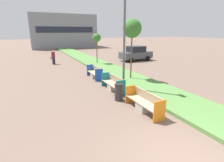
{
  "coord_description": "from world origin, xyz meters",
  "views": [
    {
      "loc": [
        -3.76,
        -2.93,
        3.69
      ],
      "look_at": [
        0.9,
        6.8,
        0.6
      ],
      "focal_mm": 28.0,
      "sensor_mm": 36.0,
      "label": 1
    }
  ],
  "objects_px": {
    "bench_orange_frame": "(144,103)",
    "sapling_tree_far": "(97,38)",
    "street_lamp_post": "(124,29)",
    "parked_car_distant": "(136,54)",
    "sapling_tree_near": "(132,29)",
    "bench_blue_frame": "(95,74)",
    "pedestrian_walking": "(53,57)",
    "bench_teal_frame": "(113,85)",
    "litter_bin": "(119,92)"
  },
  "relations": [
    {
      "from": "bench_orange_frame",
      "to": "parked_car_distant",
      "type": "height_order",
      "value": "parked_car_distant"
    },
    {
      "from": "bench_orange_frame",
      "to": "sapling_tree_far",
      "type": "height_order",
      "value": "sapling_tree_far"
    },
    {
      "from": "street_lamp_post",
      "to": "sapling_tree_near",
      "type": "xyz_separation_m",
      "value": [
        1.69,
        1.87,
        0.04
      ]
    },
    {
      "from": "sapling_tree_near",
      "to": "pedestrian_walking",
      "type": "height_order",
      "value": "sapling_tree_near"
    },
    {
      "from": "bench_teal_frame",
      "to": "litter_bin",
      "type": "relative_size",
      "value": 2.4
    },
    {
      "from": "bench_blue_frame",
      "to": "sapling_tree_far",
      "type": "height_order",
      "value": "sapling_tree_far"
    },
    {
      "from": "pedestrian_walking",
      "to": "parked_car_distant",
      "type": "distance_m",
      "value": 10.14
    },
    {
      "from": "sapling_tree_near",
      "to": "sapling_tree_far",
      "type": "bearing_deg",
      "value": 90.0
    },
    {
      "from": "parked_car_distant",
      "to": "bench_blue_frame",
      "type": "bearing_deg",
      "value": -146.41
    },
    {
      "from": "sapling_tree_near",
      "to": "bench_teal_frame",
      "type": "bearing_deg",
      "value": -145.1
    },
    {
      "from": "bench_teal_frame",
      "to": "bench_blue_frame",
      "type": "distance_m",
      "value": 3.41
    },
    {
      "from": "bench_orange_frame",
      "to": "bench_blue_frame",
      "type": "bearing_deg",
      "value": 90.03
    },
    {
      "from": "sapling_tree_far",
      "to": "pedestrian_walking",
      "type": "xyz_separation_m",
      "value": [
        -4.46,
        2.33,
        -2.13
      ]
    },
    {
      "from": "bench_orange_frame",
      "to": "sapling_tree_far",
      "type": "xyz_separation_m",
      "value": [
        2.3,
        12.29,
        2.57
      ]
    },
    {
      "from": "litter_bin",
      "to": "parked_car_distant",
      "type": "xyz_separation_m",
      "value": [
        8.27,
        11.03,
        0.44
      ]
    },
    {
      "from": "pedestrian_walking",
      "to": "sapling_tree_far",
      "type": "bearing_deg",
      "value": -27.59
    },
    {
      "from": "sapling_tree_near",
      "to": "bench_blue_frame",
      "type": "bearing_deg",
      "value": 142.05
    },
    {
      "from": "bench_teal_frame",
      "to": "sapling_tree_near",
      "type": "relative_size",
      "value": 0.5
    },
    {
      "from": "sapling_tree_near",
      "to": "litter_bin",
      "type": "bearing_deg",
      "value": -130.24
    },
    {
      "from": "bench_blue_frame",
      "to": "street_lamp_post",
      "type": "bearing_deg",
      "value": -80.51
    },
    {
      "from": "bench_orange_frame",
      "to": "sapling_tree_far",
      "type": "bearing_deg",
      "value": 79.38
    },
    {
      "from": "parked_car_distant",
      "to": "litter_bin",
      "type": "bearing_deg",
      "value": -130.62
    },
    {
      "from": "bench_blue_frame",
      "to": "sapling_tree_near",
      "type": "distance_m",
      "value": 4.55
    },
    {
      "from": "bench_teal_frame",
      "to": "sapling_tree_far",
      "type": "height_order",
      "value": "sapling_tree_far"
    },
    {
      "from": "parked_car_distant",
      "to": "bench_orange_frame",
      "type": "bearing_deg",
      "value": -125.27
    },
    {
      "from": "sapling_tree_far",
      "to": "parked_car_distant",
      "type": "bearing_deg",
      "value": 4.56
    },
    {
      "from": "litter_bin",
      "to": "bench_teal_frame",
      "type": "bearing_deg",
      "value": 74.35
    },
    {
      "from": "bench_blue_frame",
      "to": "street_lamp_post",
      "type": "distance_m",
      "value": 5.07
    },
    {
      "from": "bench_blue_frame",
      "to": "sapling_tree_near",
      "type": "relative_size",
      "value": 0.45
    },
    {
      "from": "street_lamp_post",
      "to": "pedestrian_walking",
      "type": "height_order",
      "value": "street_lamp_post"
    },
    {
      "from": "street_lamp_post",
      "to": "parked_car_distant",
      "type": "distance_m",
      "value": 12.36
    },
    {
      "from": "street_lamp_post",
      "to": "sapling_tree_far",
      "type": "bearing_deg",
      "value": 79.55
    },
    {
      "from": "street_lamp_post",
      "to": "pedestrian_walking",
      "type": "bearing_deg",
      "value": 103.52
    },
    {
      "from": "bench_orange_frame",
      "to": "bench_teal_frame",
      "type": "relative_size",
      "value": 1.03
    },
    {
      "from": "bench_teal_frame",
      "to": "litter_bin",
      "type": "height_order",
      "value": "litter_bin"
    },
    {
      "from": "bench_teal_frame",
      "to": "parked_car_distant",
      "type": "bearing_deg",
      "value": 50.17
    },
    {
      "from": "street_lamp_post",
      "to": "sapling_tree_near",
      "type": "relative_size",
      "value": 1.5
    },
    {
      "from": "litter_bin",
      "to": "street_lamp_post",
      "type": "xyz_separation_m",
      "value": [
        1.08,
        1.41,
        3.34
      ]
    },
    {
      "from": "bench_orange_frame",
      "to": "parked_car_distant",
      "type": "xyz_separation_m",
      "value": [
        7.81,
        12.73,
        0.54
      ]
    },
    {
      "from": "bench_orange_frame",
      "to": "sapling_tree_near",
      "type": "height_order",
      "value": "sapling_tree_near"
    },
    {
      "from": "sapling_tree_near",
      "to": "street_lamp_post",
      "type": "bearing_deg",
      "value": -132.23
    },
    {
      "from": "sapling_tree_far",
      "to": "street_lamp_post",
      "type": "bearing_deg",
      "value": -100.45
    },
    {
      "from": "street_lamp_post",
      "to": "parked_car_distant",
      "type": "height_order",
      "value": "street_lamp_post"
    },
    {
      "from": "bench_teal_frame",
      "to": "sapling_tree_near",
      "type": "distance_m",
      "value": 4.47
    },
    {
      "from": "sapling_tree_far",
      "to": "pedestrian_walking",
      "type": "bearing_deg",
      "value": 152.41
    },
    {
      "from": "bench_orange_frame",
      "to": "street_lamp_post",
      "type": "xyz_separation_m",
      "value": [
        0.61,
        3.11,
        3.44
      ]
    },
    {
      "from": "bench_blue_frame",
      "to": "litter_bin",
      "type": "xyz_separation_m",
      "value": [
        -0.46,
        -5.07,
        0.11
      ]
    },
    {
      "from": "bench_blue_frame",
      "to": "pedestrian_walking",
      "type": "height_order",
      "value": "pedestrian_walking"
    },
    {
      "from": "sapling_tree_near",
      "to": "parked_car_distant",
      "type": "bearing_deg",
      "value": 54.63
    },
    {
      "from": "bench_orange_frame",
      "to": "parked_car_distant",
      "type": "bearing_deg",
      "value": 58.47
    }
  ]
}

